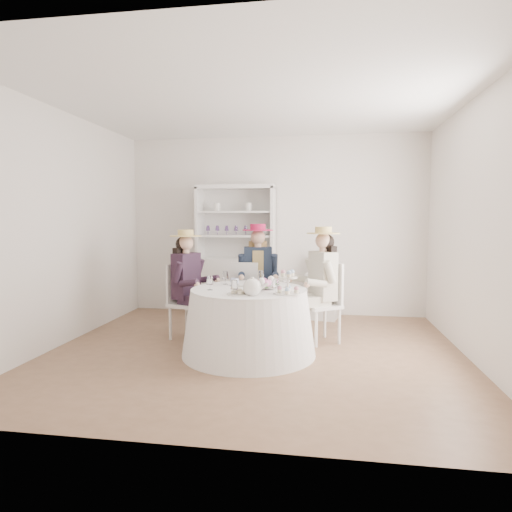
# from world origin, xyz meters

# --- Properties ---
(ground) EXTENTS (4.50, 4.50, 0.00)m
(ground) POSITION_xyz_m (0.00, 0.00, 0.00)
(ground) COLOR brown
(ground) RESTS_ON ground
(ceiling) EXTENTS (4.50, 4.50, 0.00)m
(ceiling) POSITION_xyz_m (0.00, 0.00, 2.70)
(ceiling) COLOR white
(ceiling) RESTS_ON wall_back
(wall_back) EXTENTS (4.50, 0.00, 4.50)m
(wall_back) POSITION_xyz_m (0.00, 2.00, 1.35)
(wall_back) COLOR silver
(wall_back) RESTS_ON ground
(wall_front) EXTENTS (4.50, 0.00, 4.50)m
(wall_front) POSITION_xyz_m (0.00, -2.00, 1.35)
(wall_front) COLOR silver
(wall_front) RESTS_ON ground
(wall_left) EXTENTS (0.00, 4.50, 4.50)m
(wall_left) POSITION_xyz_m (-2.25, 0.00, 1.35)
(wall_left) COLOR silver
(wall_left) RESTS_ON ground
(wall_right) EXTENTS (0.00, 4.50, 4.50)m
(wall_right) POSITION_xyz_m (2.25, 0.00, 1.35)
(wall_right) COLOR silver
(wall_right) RESTS_ON ground
(tea_table) EXTENTS (1.44, 1.44, 0.71)m
(tea_table) POSITION_xyz_m (-0.05, -0.07, 0.35)
(tea_table) COLOR white
(tea_table) RESTS_ON ground
(hutch) EXTENTS (1.16, 0.44, 1.95)m
(hutch) POSITION_xyz_m (-0.55, 1.77, 0.70)
(hutch) COLOR silver
(hutch) RESTS_ON ground
(side_table) EXTENTS (0.51, 0.51, 0.67)m
(side_table) POSITION_xyz_m (0.74, 1.75, 0.34)
(side_table) COLOR silver
(side_table) RESTS_ON ground
(hatbox) EXTENTS (0.33, 0.33, 0.27)m
(hatbox) POSITION_xyz_m (0.74, 1.75, 0.81)
(hatbox) COLOR black
(hatbox) RESTS_ON side_table
(guest_left) EXTENTS (0.55, 0.50, 1.33)m
(guest_left) POSITION_xyz_m (-0.88, 0.39, 0.75)
(guest_left) COLOR silver
(guest_left) RESTS_ON ground
(guest_mid) EXTENTS (0.52, 0.55, 1.39)m
(guest_mid) POSITION_xyz_m (-0.09, 0.88, 0.79)
(guest_mid) COLOR silver
(guest_mid) RESTS_ON ground
(guest_right) EXTENTS (0.59, 0.54, 1.37)m
(guest_right) POSITION_xyz_m (0.71, 0.49, 0.77)
(guest_right) COLOR silver
(guest_right) RESTS_ON ground
(spare_chair) EXTENTS (0.38, 0.38, 0.91)m
(spare_chair) POSITION_xyz_m (-0.25, 0.85, 0.49)
(spare_chair) COLOR silver
(spare_chair) RESTS_ON ground
(teacup_a) EXTENTS (0.12, 0.12, 0.08)m
(teacup_a) POSITION_xyz_m (-0.24, 0.10, 0.75)
(teacup_a) COLOR white
(teacup_a) RESTS_ON tea_table
(teacup_b) EXTENTS (0.07, 0.07, 0.06)m
(teacup_b) POSITION_xyz_m (-0.04, 0.19, 0.74)
(teacup_b) COLOR white
(teacup_b) RESTS_ON tea_table
(teacup_c) EXTENTS (0.11, 0.11, 0.07)m
(teacup_c) POSITION_xyz_m (0.17, 0.07, 0.75)
(teacup_c) COLOR white
(teacup_c) RESTS_ON tea_table
(flower_bowl) EXTENTS (0.23, 0.23, 0.05)m
(flower_bowl) POSITION_xyz_m (0.17, -0.05, 0.74)
(flower_bowl) COLOR white
(flower_bowl) RESTS_ON tea_table
(flower_arrangement) EXTENTS (0.18, 0.18, 0.07)m
(flower_arrangement) POSITION_xyz_m (0.13, -0.16, 0.80)
(flower_arrangement) COLOR pink
(flower_arrangement) RESTS_ON tea_table
(table_teapot) EXTENTS (0.25, 0.18, 0.19)m
(table_teapot) POSITION_xyz_m (0.05, -0.46, 0.79)
(table_teapot) COLOR white
(table_teapot) RESTS_ON tea_table
(sandwich_plate) EXTENTS (0.25, 0.25, 0.05)m
(sandwich_plate) POSITION_xyz_m (-0.09, -0.43, 0.73)
(sandwich_plate) COLOR white
(sandwich_plate) RESTS_ON tea_table
(cupcake_stand) EXTENTS (0.25, 0.25, 0.23)m
(cupcake_stand) POSITION_xyz_m (0.39, -0.34, 0.80)
(cupcake_stand) COLOR white
(cupcake_stand) RESTS_ON tea_table
(stemware_set) EXTENTS (0.86, 0.90, 0.15)m
(stemware_set) POSITION_xyz_m (-0.05, -0.07, 0.79)
(stemware_set) COLOR white
(stemware_set) RESTS_ON tea_table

